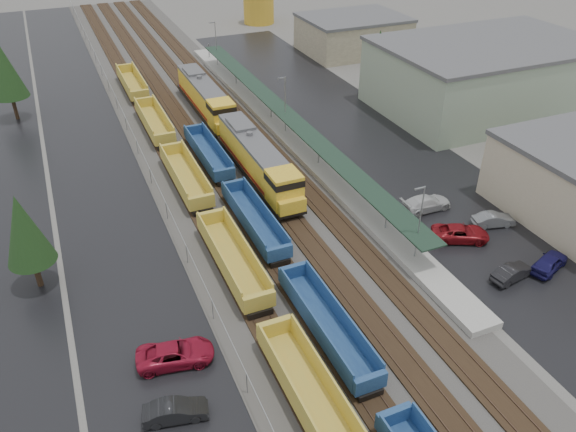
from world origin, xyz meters
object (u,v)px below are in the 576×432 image
locomotive_trail (206,98)px  parked_car_east_d (549,262)px  storage_tank (259,7)px  parked_car_east_c (426,203)px  parked_car_west_b (175,411)px  parked_car_east_e (494,220)px  well_string_yellow (206,213)px  parked_car_east_a (512,273)px  parked_car_west_c (175,354)px  locomotive_lead (259,161)px  well_string_blue (327,324)px  parked_car_east_b (460,233)px

locomotive_trail → parked_car_east_d: bearing=-68.9°
storage_tank → parked_car_east_c: (-11.71, -79.86, -2.51)m
parked_car_west_b → parked_car_east_e: (34.68, 10.01, -0.01)m
storage_tank → parked_car_east_d: size_ratio=1.45×
well_string_yellow → parked_car_east_e: (26.18, -11.74, -0.51)m
locomotive_trail → parked_car_east_a: (13.96, -46.34, -1.80)m
storage_tank → parked_car_west_b: 103.93m
storage_tank → parked_car_west_c: 99.02m
locomotive_lead → parked_car_east_c: bearing=-43.0°
well_string_yellow → well_string_blue: bearing=-78.0°
locomotive_trail → parked_car_east_b: bearing=-71.1°
locomotive_lead → locomotive_trail: size_ratio=1.00×
parked_car_east_e → locomotive_trail: bearing=39.0°
locomotive_lead → parked_car_east_b: 23.16m
parked_car_west_c → parked_car_east_c: 30.82m
locomotive_trail → parked_car_east_e: size_ratio=4.90×
well_string_blue → parked_car_east_e: well_string_blue is taller
parked_car_east_a → locomotive_trail: bearing=7.1°
storage_tank → parked_car_east_e: storage_tank is taller
parked_car_east_b → storage_tank: bearing=16.7°
parked_car_west_b → parked_car_west_c: 5.00m
parked_car_west_b → parked_car_east_b: 31.50m
well_string_blue → parked_car_east_e: bearing=17.7°
storage_tank → parked_car_east_b: storage_tank is taller
locomotive_trail → parked_car_east_d: size_ratio=4.55×
parked_car_west_c → parked_car_east_b: size_ratio=1.03×
well_string_blue → parked_car_east_b: 18.71m
parked_car_east_c → well_string_yellow: bearing=73.0°
parked_car_west_b → parked_car_east_c: bearing=-51.7°
well_string_blue → parked_car_west_b: (-12.50, -2.93, -0.42)m
storage_tank → parked_car_east_e: (-7.24, -85.05, -2.62)m
parked_car_west_c → parked_car_east_d: (33.27, -2.43, -0.00)m
well_string_blue → parked_car_west_b: well_string_blue is taller
well_string_yellow → parked_car_east_e: well_string_yellow is taller
well_string_blue → parked_car_east_e: (22.18, 7.08, -0.43)m
well_string_yellow → parked_car_west_c: size_ratio=17.15×
well_string_yellow → parked_car_west_c: (-7.32, -16.90, -0.42)m
well_string_yellow → parked_car_east_d: 32.36m
parked_car_west_b → parked_car_east_c: (30.21, 15.21, 0.10)m
parked_car_east_d → well_string_yellow: bearing=32.7°
locomotive_trail → parked_car_west_b: (-16.50, -49.00, -1.79)m
locomotive_trail → well_string_yellow: (-8.00, -27.24, -1.29)m
parked_car_east_b → parked_car_east_e: size_ratio=1.28×
storage_tank → parked_car_west_b: storage_tank is taller
well_string_blue → locomotive_trail: bearing=85.0°
parked_car_east_d → parked_car_west_c: bearing=65.2°
parked_car_east_a → well_string_blue: bearing=79.4°
parked_car_east_a → parked_car_east_e: parked_car_east_e is taller
storage_tank → parked_car_east_d: (-7.47, -92.65, -2.54)m
parked_car_west_c → parked_car_east_b: (28.90, 4.47, -0.03)m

